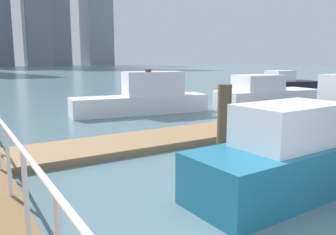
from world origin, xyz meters
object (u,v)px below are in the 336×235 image
Objects in this scene: moored_boat_1 at (266,97)px; moored_boat_3 at (284,87)px; moored_boat_4 at (145,98)px; moored_boat_2 at (299,156)px.

moored_boat_3 reaches higher than moored_boat_1.
moored_boat_3 is (6.30, 4.12, -0.03)m from moored_boat_1.
moored_boat_4 reaches higher than moored_boat_3.
moored_boat_1 is 10.61m from moored_boat_2.
moored_boat_1 is 0.84× the size of moored_boat_4.
moored_boat_3 is at bearing 33.17° from moored_boat_1.
moored_boat_4 is at bearing 78.87° from moored_boat_2.
moored_boat_3 is (13.76, 11.66, 0.00)m from moored_boat_2.
moored_boat_2 is at bearing -134.69° from moored_boat_1.
moored_boat_2 is at bearing -139.72° from moored_boat_3.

